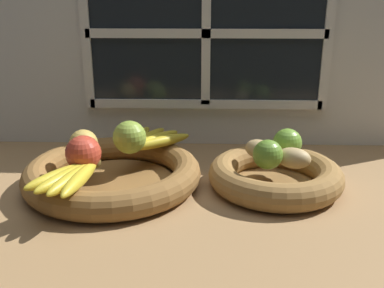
# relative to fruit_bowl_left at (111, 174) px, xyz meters

# --- Properties ---
(ground_plane) EXTENTS (1.40, 0.90, 0.03)m
(ground_plane) POSITION_rel_fruit_bowl_left_xyz_m (0.20, 0.01, -0.04)
(ground_plane) COLOR #9E774C
(back_wall) EXTENTS (1.40, 0.05, 0.55)m
(back_wall) POSITION_rel_fruit_bowl_left_xyz_m (0.20, 0.31, 0.25)
(back_wall) COLOR silver
(back_wall) RESTS_ON ground_plane
(fruit_bowl_left) EXTENTS (0.39, 0.39, 0.06)m
(fruit_bowl_left) POSITION_rel_fruit_bowl_left_xyz_m (0.00, 0.00, 0.00)
(fruit_bowl_left) COLOR brown
(fruit_bowl_left) RESTS_ON ground_plane
(fruit_bowl_right) EXTENTS (0.29, 0.29, 0.06)m
(fruit_bowl_right) POSITION_rel_fruit_bowl_left_xyz_m (0.36, 0.00, 0.00)
(fruit_bowl_right) COLOR olive
(fruit_bowl_right) RESTS_ON ground_plane
(apple_red_front) EXTENTS (0.07, 0.07, 0.07)m
(apple_red_front) POSITION_rel_fruit_bowl_left_xyz_m (-0.05, -0.06, 0.07)
(apple_red_front) COLOR #CC422D
(apple_red_front) RESTS_ON fruit_bowl_left
(apple_green_back) EXTENTS (0.08, 0.08, 0.08)m
(apple_green_back) POSITION_rel_fruit_bowl_left_xyz_m (0.03, 0.05, 0.07)
(apple_green_back) COLOR #8CAD3D
(apple_green_back) RESTS_ON fruit_bowl_left
(apple_golden_left) EXTENTS (0.06, 0.06, 0.06)m
(apple_golden_left) POSITION_rel_fruit_bowl_left_xyz_m (-0.07, 0.02, 0.06)
(apple_golden_left) COLOR #DBB756
(apple_golden_left) RESTS_ON fruit_bowl_left
(banana_bunch_front) EXTENTS (0.12, 0.18, 0.03)m
(banana_bunch_front) POSITION_rel_fruit_bowl_left_xyz_m (-0.05, -0.12, 0.05)
(banana_bunch_front) COLOR gold
(banana_bunch_front) RESTS_ON fruit_bowl_left
(banana_bunch_back) EXTENTS (0.15, 0.18, 0.03)m
(banana_bunch_back) POSITION_rel_fruit_bowl_left_xyz_m (0.07, 0.11, 0.04)
(banana_bunch_back) COLOR gold
(banana_bunch_back) RESTS_ON fruit_bowl_left
(potato_small) EXTENTS (0.09, 0.08, 0.04)m
(potato_small) POSITION_rel_fruit_bowl_left_xyz_m (0.39, -0.03, 0.05)
(potato_small) COLOR tan
(potato_small) RESTS_ON fruit_bowl_right
(potato_back) EXTENTS (0.07, 0.09, 0.04)m
(potato_back) POSITION_rel_fruit_bowl_left_xyz_m (0.38, 0.04, 0.05)
(potato_back) COLOR #A38451
(potato_back) RESTS_ON fruit_bowl_right
(potato_oblong) EXTENTS (0.09, 0.09, 0.04)m
(potato_oblong) POSITION_rel_fruit_bowl_left_xyz_m (0.32, 0.03, 0.05)
(potato_oblong) COLOR tan
(potato_oblong) RESTS_ON fruit_bowl_right
(lime_near) EXTENTS (0.06, 0.06, 0.06)m
(lime_near) POSITION_rel_fruit_bowl_left_xyz_m (0.33, -0.04, 0.06)
(lime_near) COLOR olive
(lime_near) RESTS_ON fruit_bowl_right
(lime_far) EXTENTS (0.06, 0.06, 0.06)m
(lime_far) POSITION_rel_fruit_bowl_left_xyz_m (0.39, 0.04, 0.06)
(lime_far) COLOR #6B9E33
(lime_far) RESTS_ON fruit_bowl_right
(chili_pepper) EXTENTS (0.10, 0.07, 0.02)m
(chili_pepper) POSITION_rel_fruit_bowl_left_xyz_m (0.38, -0.02, 0.04)
(chili_pepper) COLOR red
(chili_pepper) RESTS_ON fruit_bowl_right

